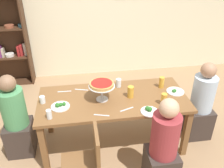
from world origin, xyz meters
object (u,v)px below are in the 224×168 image
Objects in this scene: diner_near_right at (163,150)px; salad_plate_near_diner at (175,91)px; beer_glass_amber_spare at (164,99)px; cutlery_fork_far at (64,91)px; water_glass_clear_far at (119,83)px; cutlery_knife_near at (81,90)px; beer_glass_amber_tall at (162,82)px; cutlery_knife_far at (102,115)px; beer_glass_amber_short at (131,92)px; diner_head_west at (17,122)px; deep_dish_pizza_stand at (102,86)px; salad_plate_far_diner at (60,106)px; salad_plate_spare at (149,110)px; chair_near_left at (87,162)px; dining_table at (113,104)px; water_glass_clear_near at (42,100)px; water_glass_clear_spare at (49,114)px; diner_head_east at (200,106)px; cutlery_fork_near at (127,109)px.

salad_plate_near_diner is (0.39, 0.74, 0.26)m from diner_near_right.
beer_glass_amber_spare is 0.83× the size of cutlery_fork_far.
water_glass_clear_far reaches higher than cutlery_knife_near.
beer_glass_amber_tall reaches higher than cutlery_knife_far.
beer_glass_amber_short is at bearing -177.77° from salad_plate_near_diner.
diner_near_right reaches higher than salad_plate_near_diner.
diner_head_west is 1.86m from beer_glass_amber_spare.
deep_dish_pizza_stand is 0.55m from salad_plate_far_diner.
salad_plate_spare reaches higher than cutlery_fork_far.
cutlery_fork_far is (-0.98, 0.60, -0.02)m from salad_plate_spare.
beer_glass_amber_tall is (0.25, 0.89, 0.33)m from diner_near_right.
cutlery_fork_far is (-1.20, 0.48, -0.07)m from beer_glass_amber_spare.
salad_plate_far_diner is 0.53m from cutlery_knife_far.
cutlery_knife_far is at bearing 128.58° from cutlery_fork_far.
chair_near_left is at bearing -129.44° from beer_glass_amber_short.
diner_near_right reaches higher than cutlery_fork_far.
cutlery_knife_near is at bearing 141.15° from salad_plate_spare.
beer_glass_amber_spare is at bearing -16.45° from diner_near_right.
dining_table is 10.47× the size of cutlery_knife_near.
water_glass_clear_near is at bearing 176.71° from deep_dish_pizza_stand.
deep_dish_pizza_stand reaches higher than water_glass_clear_spare.
diner_head_east is 5.00× the size of salad_plate_near_diner.
beer_glass_amber_spare is (0.15, 0.49, 0.32)m from diner_near_right.
cutlery_fork_near is (0.51, 0.49, 0.26)m from chair_near_left.
chair_near_left is at bearing 104.61° from cutlery_fork_far.
diner_head_west reaches higher than salad_plate_far_diner.
diner_near_right is 6.39× the size of cutlery_fork_far.
salad_plate_near_diner is (1.22, 0.77, 0.27)m from chair_near_left.
water_glass_clear_spare is (-0.88, -0.57, -0.00)m from water_glass_clear_far.
beer_glass_amber_short is 0.29m from cutlery_fork_near.
cutlery_fork_near is (-0.10, -0.26, -0.07)m from beer_glass_amber_short.
beer_glass_amber_short is at bearing 113.27° from salad_plate_spare.
beer_glass_amber_short is 0.67m from cutlery_knife_near.
water_glass_clear_near is at bearing 162.96° from salad_plate_spare.
cutlery_fork_far is at bearing 12.37° from chair_near_left.
cutlery_knife_far is at bearing -27.85° from water_glass_clear_near.
diner_head_east is at bearing 21.52° from salad_plate_spare.
chair_near_left is at bearing -100.16° from cutlery_knife_far.
water_glass_clear_spare is at bearing -177.11° from beer_glass_amber_spare.
beer_glass_amber_short reaches higher than cutlery_knife_near.
water_glass_clear_spare reaches higher than cutlery_knife_near.
beer_glass_amber_tall reaches higher than salad_plate_near_diner.
salad_plate_near_diner is 1.10× the size of salad_plate_spare.
water_glass_clear_far is at bearing 13.72° from water_glass_clear_near.
diner_head_west reaches higher than cutlery_knife_near.
water_glass_clear_far is at bearing 112.09° from salad_plate_spare.
beer_glass_amber_tall is (0.69, 0.17, 0.16)m from dining_table.
water_glass_clear_near is 0.78m from cutlery_knife_far.
deep_dish_pizza_stand is at bearing 9.35° from salad_plate_far_diner.
beer_glass_amber_spare is 1.29m from cutlery_fork_far.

